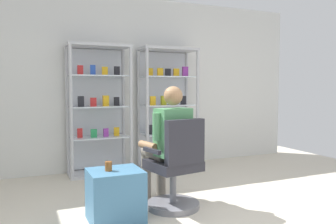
{
  "coord_description": "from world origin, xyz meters",
  "views": [
    {
      "loc": [
        -1.61,
        -2.25,
        1.27
      ],
      "look_at": [
        -0.07,
        1.27,
        1.0
      ],
      "focal_mm": 36.42,
      "sensor_mm": 36.0,
      "label": 1
    }
  ],
  "objects_px": {
    "display_cabinet_right": "(167,107)",
    "seated_shopkeeper": "(167,140)",
    "display_cabinet_left": "(98,109)",
    "storage_crate": "(115,195)",
    "tea_glass": "(108,166)",
    "office_chair": "(176,172)"
  },
  "relations": [
    {
      "from": "display_cabinet_right",
      "to": "tea_glass",
      "type": "xyz_separation_m",
      "value": [
        -1.41,
        -1.89,
        -0.43
      ]
    },
    {
      "from": "display_cabinet_right",
      "to": "seated_shopkeeper",
      "type": "xyz_separation_m",
      "value": [
        -0.71,
        -1.68,
        -0.25
      ]
    },
    {
      "from": "display_cabinet_left",
      "to": "storage_crate",
      "type": "height_order",
      "value": "display_cabinet_left"
    },
    {
      "from": "storage_crate",
      "to": "tea_glass",
      "type": "bearing_deg",
      "value": -174.39
    },
    {
      "from": "office_chair",
      "to": "storage_crate",
      "type": "distance_m",
      "value": 0.68
    },
    {
      "from": "office_chair",
      "to": "seated_shopkeeper",
      "type": "relative_size",
      "value": 0.74
    },
    {
      "from": "display_cabinet_right",
      "to": "office_chair",
      "type": "height_order",
      "value": "display_cabinet_right"
    },
    {
      "from": "office_chair",
      "to": "seated_shopkeeper",
      "type": "bearing_deg",
      "value": 99.95
    },
    {
      "from": "display_cabinet_right",
      "to": "storage_crate",
      "type": "height_order",
      "value": "display_cabinet_right"
    },
    {
      "from": "display_cabinet_left",
      "to": "office_chair",
      "type": "xyz_separation_m",
      "value": [
        0.42,
        -1.85,
        -0.57
      ]
    },
    {
      "from": "display_cabinet_left",
      "to": "tea_glass",
      "type": "relative_size",
      "value": 21.31
    },
    {
      "from": "office_chair",
      "to": "tea_glass",
      "type": "distance_m",
      "value": 0.74
    },
    {
      "from": "office_chair",
      "to": "storage_crate",
      "type": "bearing_deg",
      "value": -176.3
    },
    {
      "from": "display_cabinet_left",
      "to": "display_cabinet_right",
      "type": "relative_size",
      "value": 1.0
    },
    {
      "from": "display_cabinet_left",
      "to": "office_chair",
      "type": "relative_size",
      "value": 1.98
    },
    {
      "from": "storage_crate",
      "to": "tea_glass",
      "type": "xyz_separation_m",
      "value": [
        -0.06,
        -0.01,
        0.29
      ]
    },
    {
      "from": "display_cabinet_left",
      "to": "office_chair",
      "type": "bearing_deg",
      "value": -77.29
    },
    {
      "from": "seated_shopkeeper",
      "to": "storage_crate",
      "type": "relative_size",
      "value": 2.58
    },
    {
      "from": "display_cabinet_right",
      "to": "seated_shopkeeper",
      "type": "bearing_deg",
      "value": -113.0
    },
    {
      "from": "seated_shopkeeper",
      "to": "tea_glass",
      "type": "bearing_deg",
      "value": -163.23
    },
    {
      "from": "display_cabinet_right",
      "to": "display_cabinet_left",
      "type": "bearing_deg",
      "value": 179.92
    },
    {
      "from": "display_cabinet_right",
      "to": "tea_glass",
      "type": "height_order",
      "value": "display_cabinet_right"
    }
  ]
}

